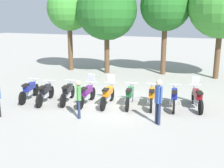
{
  "coord_description": "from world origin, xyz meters",
  "views": [
    {
      "loc": [
        4.58,
        -11.99,
        4.25
      ],
      "look_at": [
        0.0,
        0.5,
        0.9
      ],
      "focal_mm": 45.1,
      "sensor_mm": 36.0,
      "label": 1
    }
  ],
  "objects": [
    {
      "name": "motorcycle_5",
      "position": [
        1.0,
        0.21,
        0.5
      ],
      "size": [
        0.63,
        2.18,
        0.99
      ],
      "rotation": [
        0.0,
        0.0,
        1.73
      ],
      "color": "black",
      "rests_on": "ground_plane"
    },
    {
      "name": "person_1",
      "position": [
        -0.52,
        -2.07,
        0.94
      ],
      "size": [
        0.29,
        0.39,
        1.62
      ],
      "rotation": [
        0.0,
        0.0,
        3.64
      ],
      "color": "#232D4C",
      "rests_on": "ground_plane"
    },
    {
      "name": "motorcycle_0",
      "position": [
        -4.02,
        -0.62,
        0.5
      ],
      "size": [
        0.7,
        2.16,
        0.99
      ],
      "rotation": [
        0.0,
        0.0,
        1.78
      ],
      "color": "black",
      "rests_on": "ground_plane"
    },
    {
      "name": "motorcycle_1",
      "position": [
        -3.02,
        -0.72,
        0.5
      ],
      "size": [
        0.71,
        2.16,
        0.99
      ],
      "rotation": [
        0.0,
        0.0,
        1.78
      ],
      "color": "black",
      "rests_on": "ground_plane"
    },
    {
      "name": "tree_1",
      "position": [
        -2.74,
        6.9,
        4.48
      ],
      "size": [
        4.24,
        4.24,
        6.61
      ],
      "color": "brown",
      "rests_on": "ground_plane"
    },
    {
      "name": "ground_plane",
      "position": [
        0.0,
        0.0,
        0.0
      ],
      "size": [
        80.0,
        80.0,
        0.0
      ],
      "primitive_type": "plane",
      "color": "#9E9B93"
    },
    {
      "name": "motorcycle_7",
      "position": [
        3.0,
        0.62,
        0.5
      ],
      "size": [
        0.62,
        2.18,
        0.99
      ],
      "rotation": [
        0.0,
        0.0,
        1.7
      ],
      "color": "black",
      "rests_on": "ground_plane"
    },
    {
      "name": "motorcycle_6",
      "position": [
        2.0,
        0.43,
        0.5
      ],
      "size": [
        0.67,
        2.17,
        0.99
      ],
      "rotation": [
        0.0,
        0.0,
        1.76
      ],
      "color": "black",
      "rests_on": "ground_plane"
    },
    {
      "name": "motorcycle_8",
      "position": [
        4.0,
        0.91,
        0.52
      ],
      "size": [
        0.79,
        2.14,
        1.37
      ],
      "rotation": [
        0.0,
        0.0,
        1.83
      ],
      "color": "black",
      "rests_on": "ground_plane"
    },
    {
      "name": "motorcycle_3",
      "position": [
        -1.01,
        -0.25,
        0.52
      ],
      "size": [
        0.62,
        2.19,
        1.37
      ],
      "rotation": [
        0.0,
        0.0,
        1.63
      ],
      "color": "black",
      "rests_on": "ground_plane"
    },
    {
      "name": "tree_0",
      "position": [
        -5.75,
        6.99,
        4.55
      ],
      "size": [
        3.23,
        3.23,
        6.21
      ],
      "color": "brown",
      "rests_on": "ground_plane"
    },
    {
      "name": "person_0",
      "position": [
        2.69,
        -1.63,
        1.08
      ],
      "size": [
        0.36,
        0.34,
        1.82
      ],
      "rotation": [
        0.0,
        0.0,
        4.02
      ],
      "color": "#232D4C",
      "rests_on": "ground_plane"
    },
    {
      "name": "tree_2",
      "position": [
        1.19,
        7.86,
        4.74
      ],
      "size": [
        3.47,
        3.47,
        6.5
      ],
      "color": "brown",
      "rests_on": "ground_plane"
    },
    {
      "name": "motorcycle_2",
      "position": [
        -2.02,
        -0.3,
        0.5
      ],
      "size": [
        0.72,
        2.16,
        0.99
      ],
      "rotation": [
        0.0,
        0.0,
        1.79
      ],
      "color": "black",
      "rests_on": "ground_plane"
    },
    {
      "name": "tree_3",
      "position": [
        4.77,
        7.72,
        4.76
      ],
      "size": [
        4.25,
        4.25,
        6.9
      ],
      "color": "brown",
      "rests_on": "ground_plane"
    },
    {
      "name": "motorcycle_4",
      "position": [
        -0.01,
        -0.06,
        0.52
      ],
      "size": [
        0.62,
        2.19,
        1.37
      ],
      "rotation": [
        0.0,
        0.0,
        1.67
      ],
      "color": "black",
      "rests_on": "ground_plane"
    }
  ]
}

